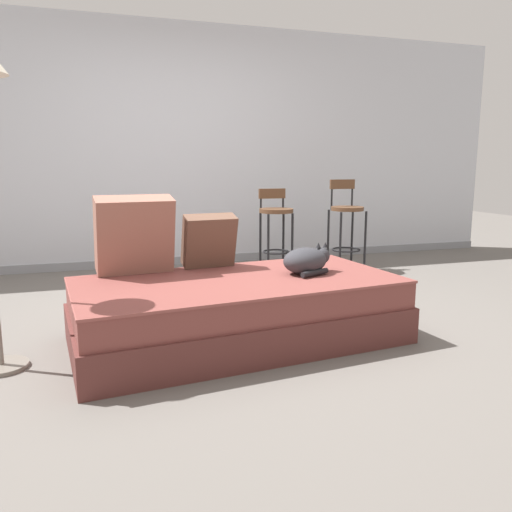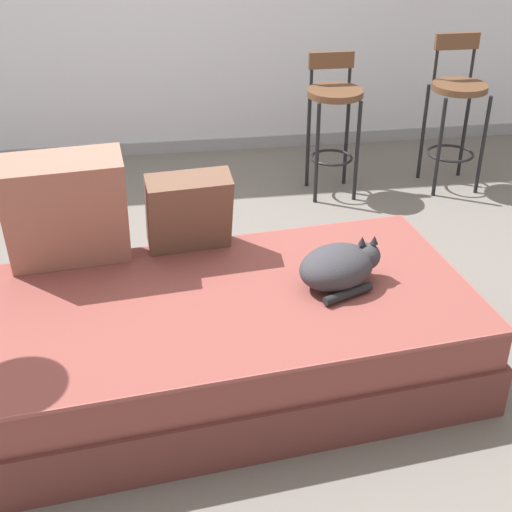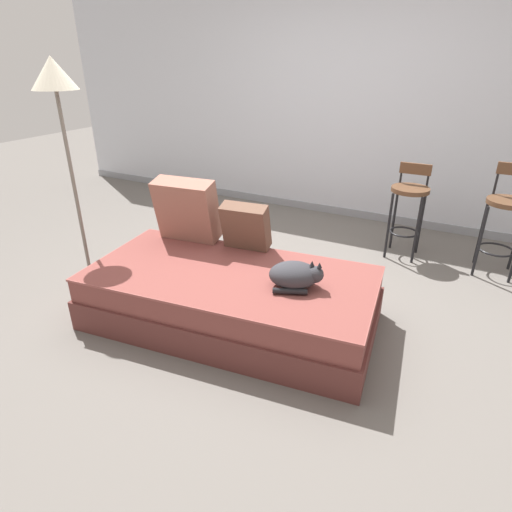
{
  "view_description": "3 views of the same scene",
  "coord_description": "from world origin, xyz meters",
  "px_view_note": "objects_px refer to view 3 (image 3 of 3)",
  "views": [
    {
      "loc": [
        -0.8,
        -3.33,
        1.1
      ],
      "look_at": [
        0.15,
        -0.3,
        0.52
      ],
      "focal_mm": 35.0,
      "sensor_mm": 36.0,
      "label": 1
    },
    {
      "loc": [
        -0.22,
        -2.74,
        1.93
      ],
      "look_at": [
        0.15,
        -0.3,
        0.52
      ],
      "focal_mm": 50.0,
      "sensor_mm": 36.0,
      "label": 2
    },
    {
      "loc": [
        1.38,
        -2.65,
        1.78
      ],
      "look_at": [
        0.15,
        -0.3,
        0.52
      ],
      "focal_mm": 30.0,
      "sensor_mm": 36.0,
      "label": 3
    }
  ],
  "objects_px": {
    "floor_lamp": "(58,98)",
    "bar_stool_near_window": "(409,200)",
    "couch": "(231,297)",
    "cat": "(296,275)",
    "throw_pillow_middle": "(246,226)",
    "bar_stool_by_doorway": "(505,214)",
    "throw_pillow_corner": "(187,210)"
  },
  "relations": [
    {
      "from": "floor_lamp",
      "to": "bar_stool_near_window",
      "type": "bearing_deg",
      "value": 38.96
    },
    {
      "from": "couch",
      "to": "cat",
      "type": "xyz_separation_m",
      "value": [
        0.48,
        0.03,
        0.28
      ]
    },
    {
      "from": "throw_pillow_middle",
      "to": "bar_stool_by_doorway",
      "type": "distance_m",
      "value": 2.23
    },
    {
      "from": "throw_pillow_middle",
      "to": "bar_stool_near_window",
      "type": "bearing_deg",
      "value": 54.49
    },
    {
      "from": "couch",
      "to": "throw_pillow_middle",
      "type": "bearing_deg",
      "value": 103.3
    },
    {
      "from": "bar_stool_near_window",
      "to": "floor_lamp",
      "type": "bearing_deg",
      "value": -141.04
    },
    {
      "from": "throw_pillow_corner",
      "to": "cat",
      "type": "bearing_deg",
      "value": -16.5
    },
    {
      "from": "cat",
      "to": "floor_lamp",
      "type": "distance_m",
      "value": 2.1
    },
    {
      "from": "couch",
      "to": "bar_stool_by_doorway",
      "type": "height_order",
      "value": "bar_stool_by_doorway"
    },
    {
      "from": "couch",
      "to": "floor_lamp",
      "type": "height_order",
      "value": "floor_lamp"
    },
    {
      "from": "cat",
      "to": "bar_stool_near_window",
      "type": "relative_size",
      "value": 0.45
    },
    {
      "from": "cat",
      "to": "bar_stool_near_window",
      "type": "bearing_deg",
      "value": 76.94
    },
    {
      "from": "throw_pillow_middle",
      "to": "cat",
      "type": "xyz_separation_m",
      "value": [
        0.57,
        -0.37,
        -0.1
      ]
    },
    {
      "from": "bar_stool_by_doorway",
      "to": "floor_lamp",
      "type": "height_order",
      "value": "floor_lamp"
    },
    {
      "from": "bar_stool_by_doorway",
      "to": "bar_stool_near_window",
      "type": "bearing_deg",
      "value": -179.98
    },
    {
      "from": "throw_pillow_corner",
      "to": "throw_pillow_middle",
      "type": "relative_size",
      "value": 1.37
    },
    {
      "from": "couch",
      "to": "bar_stool_by_doorway",
      "type": "xyz_separation_m",
      "value": [
        1.67,
        1.76,
        0.34
      ]
    },
    {
      "from": "cat",
      "to": "throw_pillow_middle",
      "type": "bearing_deg",
      "value": 146.88
    },
    {
      "from": "couch",
      "to": "bar_stool_near_window",
      "type": "relative_size",
      "value": 2.43
    },
    {
      "from": "throw_pillow_middle",
      "to": "bar_stool_by_doorway",
      "type": "relative_size",
      "value": 0.39
    },
    {
      "from": "couch",
      "to": "bar_stool_by_doorway",
      "type": "distance_m",
      "value": 2.45
    },
    {
      "from": "couch",
      "to": "bar_stool_near_window",
      "type": "xyz_separation_m",
      "value": [
        0.88,
        1.76,
        0.35
      ]
    },
    {
      "from": "bar_stool_by_doorway",
      "to": "floor_lamp",
      "type": "xyz_separation_m",
      "value": [
        -3.03,
        -1.81,
        0.95
      ]
    },
    {
      "from": "couch",
      "to": "bar_stool_by_doorway",
      "type": "relative_size",
      "value": 2.21
    },
    {
      "from": "throw_pillow_corner",
      "to": "cat",
      "type": "distance_m",
      "value": 1.13
    },
    {
      "from": "bar_stool_by_doorway",
      "to": "floor_lamp",
      "type": "bearing_deg",
      "value": -149.11
    },
    {
      "from": "throw_pillow_corner",
      "to": "throw_pillow_middle",
      "type": "height_order",
      "value": "throw_pillow_corner"
    },
    {
      "from": "throw_pillow_middle",
      "to": "bar_stool_by_doorway",
      "type": "bearing_deg",
      "value": 37.75
    },
    {
      "from": "floor_lamp",
      "to": "cat",
      "type": "bearing_deg",
      "value": 2.35
    },
    {
      "from": "cat",
      "to": "floor_lamp",
      "type": "relative_size",
      "value": 0.22
    },
    {
      "from": "throw_pillow_corner",
      "to": "floor_lamp",
      "type": "relative_size",
      "value": 0.29
    },
    {
      "from": "throw_pillow_corner",
      "to": "bar_stool_near_window",
      "type": "xyz_separation_m",
      "value": [
        1.47,
        1.42,
        -0.11
      ]
    }
  ]
}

